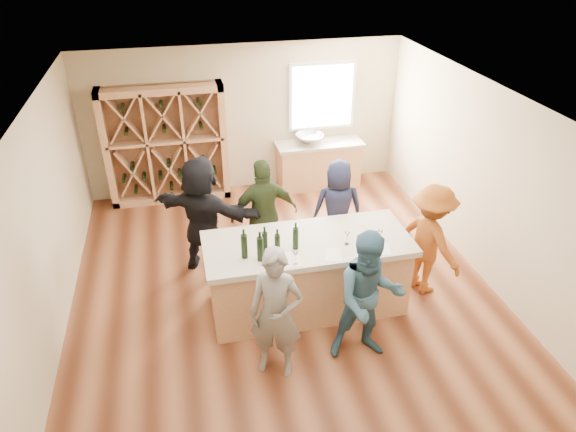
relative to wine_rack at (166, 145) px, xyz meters
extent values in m
cube|color=brown|center=(1.50, -3.27, -1.15)|extent=(6.00, 7.00, 0.10)
cube|color=white|center=(1.50, -3.27, 1.75)|extent=(6.00, 7.00, 0.10)
cube|color=#C7B590|center=(1.50, 0.28, 0.30)|extent=(6.00, 0.10, 2.80)
cube|color=#C7B590|center=(-1.55, -3.27, 0.30)|extent=(0.10, 7.00, 2.80)
cube|color=#C7B590|center=(4.55, -3.27, 0.30)|extent=(0.10, 7.00, 2.80)
cube|color=white|center=(3.00, 0.20, 0.65)|extent=(1.30, 0.06, 1.30)
cube|color=white|center=(3.00, 0.17, 0.65)|extent=(1.18, 0.01, 1.18)
cube|color=tan|center=(0.00, 0.00, 0.00)|extent=(2.20, 0.45, 2.20)
cube|color=tan|center=(2.90, -0.07, -0.67)|extent=(1.60, 0.58, 0.86)
cube|color=#BCB09A|center=(2.90, -0.07, -0.21)|extent=(1.70, 0.62, 0.06)
imported|color=silver|center=(2.70, -0.07, -0.09)|extent=(0.54, 0.54, 0.19)
cylinder|color=silver|center=(2.70, 0.11, -0.03)|extent=(0.02, 0.02, 0.30)
cube|color=tan|center=(1.74, -3.64, -0.60)|extent=(2.60, 1.00, 1.00)
cube|color=#BCB09A|center=(1.74, -3.64, -0.06)|extent=(2.72, 1.12, 0.08)
cylinder|color=black|center=(0.88, -3.82, 0.14)|extent=(0.09, 0.09, 0.32)
cylinder|color=black|center=(1.06, -3.92, 0.14)|extent=(0.10, 0.10, 0.33)
cylinder|color=black|center=(1.15, -3.75, 0.12)|extent=(0.07, 0.07, 0.28)
cylinder|color=black|center=(1.29, -3.84, 0.12)|extent=(0.07, 0.07, 0.28)
cylinder|color=black|center=(1.54, -3.77, 0.13)|extent=(0.08, 0.08, 0.30)
cone|color=white|center=(1.46, -4.10, 0.07)|extent=(0.09, 0.09, 0.18)
cone|color=white|center=(2.41, -4.08, 0.07)|extent=(0.08, 0.08, 0.19)
cone|color=white|center=(2.21, -3.82, 0.07)|extent=(0.06, 0.06, 0.17)
cone|color=white|center=(2.64, -3.87, 0.07)|extent=(0.08, 0.08, 0.17)
cube|color=white|center=(1.43, -3.99, -0.02)|extent=(0.26, 0.34, 0.00)
cube|color=white|center=(1.97, -4.01, -0.02)|extent=(0.27, 0.33, 0.00)
cube|color=white|center=(2.61, -4.02, -0.02)|extent=(0.24, 0.30, 0.00)
imported|color=slate|center=(1.10, -4.68, -0.25)|extent=(0.75, 0.66, 1.70)
imported|color=#335972|center=(2.21, -4.67, -0.22)|extent=(0.90, 0.56, 1.75)
imported|color=#994C19|center=(3.51, -3.62, -0.27)|extent=(0.83, 1.18, 1.67)
imported|color=#263319|center=(1.37, -2.47, -0.23)|extent=(1.06, 0.59, 1.75)
imported|color=#191E38|center=(2.54, -2.41, -0.31)|extent=(0.85, 0.62, 1.59)
imported|color=black|center=(0.46, -2.41, -0.17)|extent=(1.78, 1.43, 1.85)
camera|label=1|loc=(0.26, -9.04, 3.66)|focal=32.00mm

